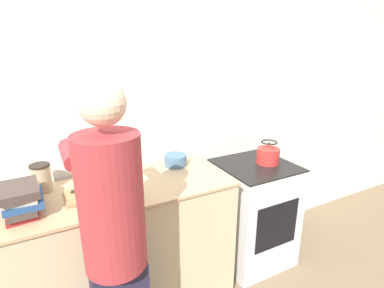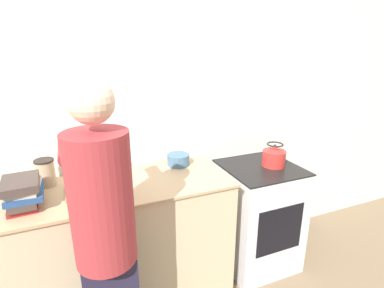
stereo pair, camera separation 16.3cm
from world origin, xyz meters
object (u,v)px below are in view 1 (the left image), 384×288
Objects in this scene: person at (114,239)px; canister_jar at (41,178)px; kettle at (268,154)px; oven at (253,213)px; cutting_board at (96,193)px; knife at (91,191)px; bowl_prep at (176,160)px.

canister_jar is (-0.28, 0.68, 0.10)m from person.
canister_jar is (-1.65, 0.20, 0.06)m from kettle.
oven is 0.53m from kettle.
kettle is (1.37, -0.00, 0.02)m from cutting_board.
canister_jar reaches higher than kettle.
canister_jar reaches higher than knife.
bowl_prep reaches higher than knife.
canister_jar is (-0.29, 0.20, 0.08)m from cutting_board.
person reaches higher than bowl_prep.
oven is 1.36m from cutting_board.
kettle is at bearing -6.98° from canister_jar.
bowl_prep is (-0.64, 0.18, 0.54)m from oven.
bowl_prep is at bearing 164.45° from oven.
canister_jar is (-1.55, 0.18, 0.58)m from oven.
bowl_prep is 0.91m from canister_jar.
person is 0.48m from cutting_board.
bowl_prep is (-0.74, 0.19, 0.01)m from kettle.
person is 0.50m from knife.
oven is at bearing 19.67° from knife.
kettle reaches higher than bowl_prep.
oven is at bearing 21.23° from person.
knife is at bearing -165.12° from bowl_prep.
bowl_prep is (0.66, 0.17, 0.02)m from knife.
kettle is (0.10, -0.02, 0.52)m from oven.
bowl_prep is at bearing 46.59° from person.
knife is 1.30× the size of kettle.
knife reaches higher than cutting_board.
kettle is (1.40, -0.02, 0.01)m from knife.
person is 0.93m from bowl_prep.
oven is at bearing -6.80° from canister_jar.
kettle reaches higher than oven.
kettle is at bearing 19.10° from person.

